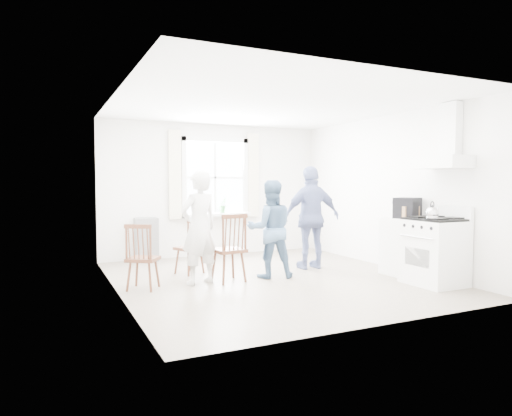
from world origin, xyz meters
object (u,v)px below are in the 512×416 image
at_px(stereo_stack, 407,208).
at_px(person_right, 312,217).
at_px(low_cabinet, 403,247).
at_px(person_mid, 270,229).
at_px(gas_stove, 434,251).
at_px(windsor_chair_a, 232,240).
at_px(person_left, 199,228).
at_px(windsor_chair_b, 140,250).
at_px(windsor_chair_c, 193,240).

height_order(stereo_stack, person_right, person_right).
relative_size(low_cabinet, person_mid, 0.60).
distance_m(gas_stove, windsor_chair_a, 2.89).
xyz_separation_m(low_cabinet, person_right, (-1.00, 1.08, 0.42)).
relative_size(gas_stove, stereo_stack, 2.48).
height_order(stereo_stack, person_left, person_left).
height_order(low_cabinet, person_right, person_right).
relative_size(low_cabinet, windsor_chair_a, 0.89).
relative_size(stereo_stack, windsor_chair_b, 0.50).
bearing_deg(windsor_chair_b, windsor_chair_a, -3.06).
relative_size(gas_stove, windsor_chair_b, 1.23).
height_order(windsor_chair_a, person_mid, person_mid).
relative_size(low_cabinet, person_left, 0.56).
bearing_deg(low_cabinet, person_right, 132.95).
height_order(stereo_stack, person_mid, person_mid).
height_order(gas_stove, windsor_chair_b, gas_stove).
bearing_deg(windsor_chair_a, person_right, 15.74).
bearing_deg(person_mid, person_right, -144.80).
relative_size(windsor_chair_b, person_right, 0.53).
height_order(gas_stove, stereo_stack, stereo_stack).
height_order(windsor_chair_b, person_right, person_right).
bearing_deg(windsor_chair_a, windsor_chair_c, 111.22).
bearing_deg(gas_stove, stereo_stack, 83.23).
height_order(windsor_chair_b, person_mid, person_mid).
bearing_deg(low_cabinet, person_mid, 159.56).
relative_size(stereo_stack, windsor_chair_a, 0.45).
distance_m(low_cabinet, person_left, 3.20).
height_order(stereo_stack, windsor_chair_b, stereo_stack).
distance_m(stereo_stack, windsor_chair_b, 4.04).
xyz_separation_m(low_cabinet, person_left, (-3.08, 0.76, 0.36)).
height_order(low_cabinet, windsor_chair_b, windsor_chair_b).
bearing_deg(gas_stove, person_left, 154.07).
height_order(windsor_chair_a, windsor_chair_c, windsor_chair_a).
bearing_deg(gas_stove, low_cabinet, 84.32).
relative_size(person_left, person_right, 0.94).
xyz_separation_m(stereo_stack, windsor_chair_a, (-2.64, 0.70, -0.44)).
bearing_deg(stereo_stack, person_left, 164.76).
bearing_deg(person_mid, person_left, 13.57).
relative_size(low_cabinet, windsor_chair_c, 1.01).
bearing_deg(low_cabinet, windsor_chair_a, 166.79).
distance_m(gas_stove, windsor_chair_b, 4.11).
height_order(gas_stove, person_mid, person_mid).
bearing_deg(windsor_chair_c, stereo_stack, -27.24).
relative_size(gas_stove, person_left, 0.69).
distance_m(person_left, person_mid, 1.12).
distance_m(stereo_stack, windsor_chair_c, 3.37).
relative_size(windsor_chair_a, person_right, 0.59).
distance_m(windsor_chair_b, person_right, 2.97).
relative_size(windsor_chair_b, windsor_chair_c, 1.02).
bearing_deg(person_right, gas_stove, 122.58).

